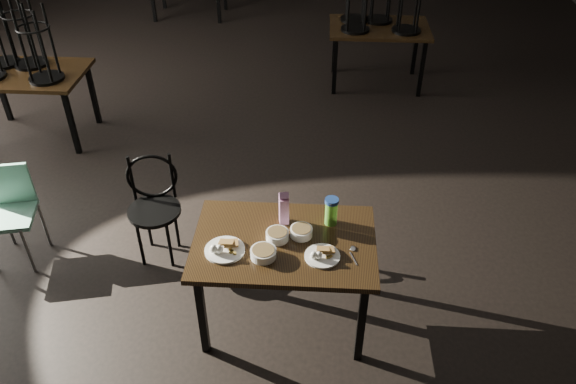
# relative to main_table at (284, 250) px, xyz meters

# --- Properties ---
(main_table) EXTENTS (1.20, 0.80, 0.75)m
(main_table) POSITION_rel_main_table_xyz_m (0.00, 0.00, 0.00)
(main_table) COLOR black
(main_table) RESTS_ON ground
(plate_left) EXTENTS (0.26, 0.26, 0.08)m
(plate_left) POSITION_rel_main_table_xyz_m (-0.38, -0.12, 0.10)
(plate_left) COLOR white
(plate_left) RESTS_ON main_table
(plate_right) EXTENTS (0.23, 0.23, 0.07)m
(plate_right) POSITION_rel_main_table_xyz_m (0.25, -0.14, 0.10)
(plate_right) COLOR white
(plate_right) RESTS_ON main_table
(bowl_near) EXTENTS (0.15, 0.15, 0.06)m
(bowl_near) POSITION_rel_main_table_xyz_m (-0.05, 0.02, 0.11)
(bowl_near) COLOR white
(bowl_near) RESTS_ON main_table
(bowl_far) EXTENTS (0.15, 0.15, 0.06)m
(bowl_far) POSITION_rel_main_table_xyz_m (0.11, 0.06, 0.11)
(bowl_far) COLOR white
(bowl_far) RESTS_ON main_table
(bowl_big) EXTENTS (0.17, 0.17, 0.06)m
(bowl_big) POSITION_rel_main_table_xyz_m (-0.12, -0.16, 0.11)
(bowl_big) COLOR white
(bowl_big) RESTS_ON main_table
(juice_carton) EXTENTS (0.07, 0.07, 0.25)m
(juice_carton) POSITION_rel_main_table_xyz_m (-0.01, 0.19, 0.20)
(juice_carton) COLOR #89196B
(juice_carton) RESTS_ON main_table
(water_bottle) EXTENTS (0.12, 0.12, 0.20)m
(water_bottle) POSITION_rel_main_table_xyz_m (0.30, 0.20, 0.18)
(water_bottle) COLOR #68C83B
(water_bottle) RESTS_ON main_table
(spoon) EXTENTS (0.05, 0.18, 0.01)m
(spoon) POSITION_rel_main_table_xyz_m (0.45, -0.06, 0.08)
(spoon) COLOR silver
(spoon) RESTS_ON main_table
(bentwood_chair) EXTENTS (0.44, 0.43, 0.87)m
(bentwood_chair) POSITION_rel_main_table_xyz_m (-1.07, 0.67, -0.15)
(bentwood_chair) COLOR black
(bentwood_chair) RESTS_ON ground
(school_chair) EXTENTS (0.44, 0.44, 0.80)m
(school_chair) POSITION_rel_main_table_xyz_m (-2.20, 0.57, -0.19)
(school_chair) COLOR #70AE96
(school_chair) RESTS_ON ground
(bg_table_left) EXTENTS (1.20, 0.80, 1.48)m
(bg_table_left) POSITION_rel_main_table_xyz_m (-2.86, 2.41, 0.13)
(bg_table_left) COLOR black
(bg_table_left) RESTS_ON ground
(bg_table_right) EXTENTS (1.20, 0.80, 1.48)m
(bg_table_right) POSITION_rel_main_table_xyz_m (0.86, 3.94, 0.13)
(bg_table_right) COLOR black
(bg_table_right) RESTS_ON ground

